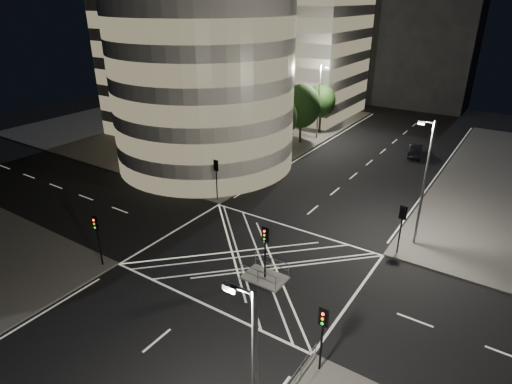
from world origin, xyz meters
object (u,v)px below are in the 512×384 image
Objects in this scene: traffic_signal_fr at (402,221)px; sedan at (415,150)px; traffic_signal_fl at (216,172)px; traffic_signal_nl at (97,232)px; street_lamp_left_near at (242,131)px; street_lamp_left_far at (319,100)px; street_lamp_right_far at (424,181)px; traffic_signal_nr at (323,328)px; central_island at (265,278)px; traffic_signal_island at (265,243)px.

traffic_signal_fr is 0.89× the size of sedan.
traffic_signal_nl is (0.00, -13.60, 0.00)m from traffic_signal_fl.
street_lamp_left_near is 1.00× the size of street_lamp_left_far.
traffic_signal_fr is 0.40× the size of street_lamp_left_near.
traffic_signal_fr is at bearing -106.11° from street_lamp_right_far.
traffic_signal_nl is at bearing 180.00° from traffic_signal_nr.
traffic_signal_nl is at bearing -88.06° from street_lamp_left_near.
traffic_signal_nr is at bearing -37.93° from central_island.
traffic_signal_fl and traffic_signal_island have the same top height.
street_lamp_left_near is at bearing 170.97° from street_lamp_right_far.
street_lamp_left_near and street_lamp_left_far have the same top height.
street_lamp_left_far is 28.23m from street_lamp_right_far.
traffic_signal_island is at bearing -129.33° from traffic_signal_fr.
traffic_signal_nr is 0.89× the size of sedan.
street_lamp_left_far is 14.11m from sedan.
traffic_signal_fl is 23.36m from street_lamp_left_far.
traffic_signal_island is 0.40× the size of street_lamp_left_far.
traffic_signal_nr is 16.03m from street_lamp_right_far.
central_island is 32.13m from sedan.
street_lamp_left_far is at bearing -9.58° from sedan.
central_island is at bearing -49.73° from street_lamp_left_near.
street_lamp_right_far is (18.87, -21.00, 0.00)m from street_lamp_left_far.
traffic_signal_nl is 0.40× the size of street_lamp_left_near.
traffic_signal_fl and traffic_signal_fr have the same top height.
traffic_signal_fr is at bearing 50.67° from central_island.
central_island is 0.75× the size of traffic_signal_fl.
street_lamp_left_far is (-11.44, 31.50, 5.47)m from central_island.
traffic_signal_nr is at bearing 0.00° from traffic_signal_nl.
traffic_signal_fr is 19.14m from street_lamp_left_near.
street_lamp_right_far is (0.64, 2.20, 2.63)m from traffic_signal_fr.
central_island is 0.30× the size of street_lamp_left_near.
traffic_signal_fl is at bearing -88.43° from street_lamp_left_far.
street_lamp_left_far is at bearing 90.99° from traffic_signal_nl.
street_lamp_left_near is (-18.24, 5.20, 2.63)m from traffic_signal_fr.
traffic_signal_fr is (17.60, 13.60, 0.00)m from traffic_signal_nl.
street_lamp_left_near is 1.00× the size of street_lamp_right_far.
traffic_signal_island reaches higher than central_island.
sedan is at bearing 104.58° from street_lamp_right_far.
traffic_signal_nr reaches higher than central_island.
street_lamp_right_far reaches higher than central_island.
traffic_signal_fl is 1.00× the size of traffic_signal_nr.
street_lamp_left_near is at bearing 134.13° from traffic_signal_nr.
traffic_signal_nl is 39.50m from sedan.
traffic_signal_nl is (-10.80, -5.30, 2.84)m from central_island.
sedan is (13.26, 0.57, -4.80)m from street_lamp_left_far.
central_island is 13.91m from traffic_signal_fl.
street_lamp_left_far is (-0.64, 36.80, 2.63)m from traffic_signal_nl.
traffic_signal_fl is at bearing -173.12° from street_lamp_right_far.
street_lamp_left_near is at bearing 130.27° from central_island.
traffic_signal_fl is 1.00× the size of traffic_signal_island.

